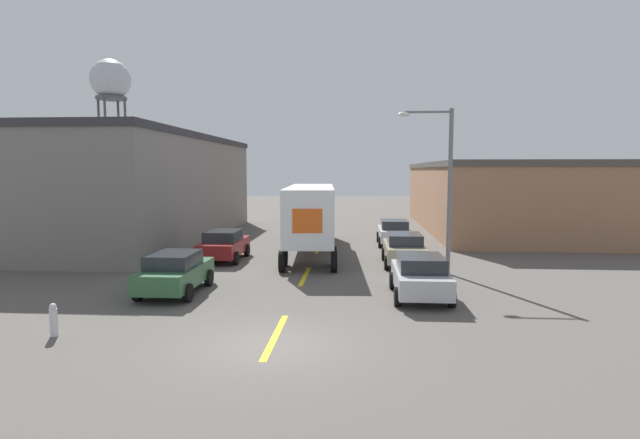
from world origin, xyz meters
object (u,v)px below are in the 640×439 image
at_px(parked_car_right_far, 394,232).
at_px(street_lamp, 443,179).
at_px(fire_hydrant, 54,320).
at_px(parked_car_left_far, 224,245).
at_px(water_tower, 111,83).
at_px(parked_car_right_mid, 404,249).
at_px(parked_car_right_near, 420,276).
at_px(parked_car_left_near, 175,272).
at_px(semi_truck, 312,212).

height_order(parked_car_right_far, street_lamp, street_lamp).
xyz_separation_m(street_lamp, fire_hydrant, (-12.60, -9.72, -3.92)).
bearing_deg(parked_car_right_far, street_lamp, -80.42).
distance_m(parked_car_left_far, water_tower, 40.77).
xyz_separation_m(parked_car_right_mid, parked_car_right_near, (0.00, -6.52, 0.00)).
height_order(parked_car_left_far, water_tower, water_tower).
bearing_deg(parked_car_left_near, street_lamp, 22.25).
height_order(water_tower, street_lamp, water_tower).
relative_size(semi_truck, parked_car_right_near, 3.29).
bearing_deg(parked_car_left_near, fire_hydrant, -107.42).
relative_size(street_lamp, fire_hydrant, 7.76).
distance_m(semi_truck, parked_car_left_near, 11.34).
bearing_deg(water_tower, parked_car_left_near, -60.73).
xyz_separation_m(parked_car_right_mid, street_lamp, (1.52, -2.06, 3.57)).
distance_m(parked_car_right_mid, parked_car_left_near, 11.49).
bearing_deg(fire_hydrant, water_tower, 114.53).
distance_m(semi_truck, street_lamp, 9.03).
relative_size(semi_truck, fire_hydrant, 14.09).
xyz_separation_m(parked_car_right_near, parked_car_right_far, (0.00, 13.46, 0.00)).
distance_m(parked_car_right_near, parked_car_right_far, 13.46).
bearing_deg(water_tower, parked_car_left_far, -55.47).
bearing_deg(parked_car_left_near, parked_car_right_near, 0.13).
xyz_separation_m(parked_car_right_mid, parked_car_left_far, (-9.44, 0.63, 0.00)).
xyz_separation_m(semi_truck, parked_car_right_mid, (5.04, -3.79, -1.52)).
distance_m(parked_car_right_far, fire_hydrant, 21.75).
xyz_separation_m(parked_car_left_far, parked_car_left_near, (0.00, -7.18, 0.00)).
distance_m(parked_car_right_far, parked_car_left_near, 16.46).
height_order(parked_car_left_far, fire_hydrant, parked_car_left_far).
height_order(parked_car_left_far, street_lamp, street_lamp).
bearing_deg(parked_car_left_far, street_lamp, -13.80).
relative_size(parked_car_left_near, fire_hydrant, 4.28).
xyz_separation_m(parked_car_right_near, water_tower, (-31.13, 38.68, 14.07)).
bearing_deg(parked_car_right_far, parked_car_right_mid, -90.00).
relative_size(semi_truck, parked_car_left_far, 3.29).
relative_size(parked_car_right_mid, water_tower, 0.24).
height_order(parked_car_left_far, parked_car_right_far, same).
xyz_separation_m(parked_car_right_far, water_tower, (-31.13, 25.22, 14.07)).
bearing_deg(parked_car_right_far, parked_car_right_near, -90.00).
height_order(parked_car_left_far, parked_car_left_near, same).
bearing_deg(fire_hydrant, parked_car_right_mid, 46.74).
bearing_deg(street_lamp, parked_car_right_far, 99.58).
relative_size(semi_truck, water_tower, 0.78).
bearing_deg(fire_hydrant, street_lamp, 37.64).
bearing_deg(parked_car_left_near, water_tower, 119.27).
distance_m(parked_car_left_near, street_lamp, 12.37).
distance_m(semi_truck, fire_hydrant, 16.81).
distance_m(parked_car_right_mid, parked_car_right_far, 6.93).
bearing_deg(parked_car_right_near, street_lamp, 71.21).
relative_size(parked_car_right_far, fire_hydrant, 4.28).
relative_size(semi_truck, parked_car_right_far, 3.29).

